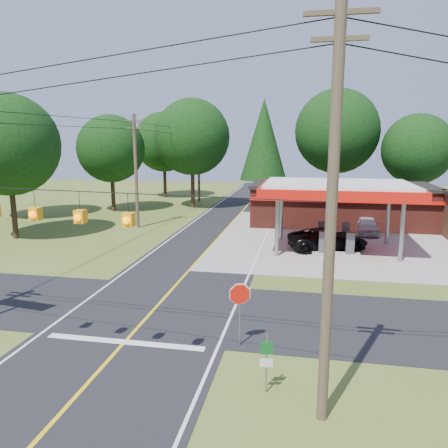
% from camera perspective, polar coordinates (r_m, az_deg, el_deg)
% --- Properties ---
extents(ground, '(120.00, 120.00, 0.00)m').
position_cam_1_polar(ground, '(21.32, -8.96, -10.83)').
color(ground, '#40581F').
rests_on(ground, ground).
extents(main_highway, '(8.00, 120.00, 0.02)m').
position_cam_1_polar(main_highway, '(21.32, -8.96, -10.80)').
color(main_highway, black).
rests_on(main_highway, ground).
extents(cross_road, '(70.00, 7.00, 0.02)m').
position_cam_1_polar(cross_road, '(21.32, -8.96, -10.79)').
color(cross_road, black).
rests_on(cross_road, ground).
extents(lane_center_yellow, '(0.15, 110.00, 0.00)m').
position_cam_1_polar(lane_center_yellow, '(21.31, -8.96, -10.76)').
color(lane_center_yellow, yellow).
rests_on(lane_center_yellow, main_highway).
extents(gas_canopy, '(10.60, 7.40, 4.88)m').
position_cam_1_polar(gas_canopy, '(31.87, 14.56, 4.19)').
color(gas_canopy, gray).
rests_on(gas_canopy, ground).
extents(convenience_store, '(16.40, 7.55, 3.80)m').
position_cam_1_polar(convenience_store, '(42.12, 14.90, 2.56)').
color(convenience_store, maroon).
rests_on(convenience_store, ground).
extents(utility_pole_near_right, '(1.80, 0.30, 11.50)m').
position_cam_1_polar(utility_pole_near_right, '(11.77, 13.83, 1.18)').
color(utility_pole_near_right, '#473828').
rests_on(utility_pole_near_right, ground).
extents(utility_pole_far_left, '(1.80, 0.30, 10.00)m').
position_cam_1_polar(utility_pole_far_left, '(39.56, -11.44, 6.97)').
color(utility_pole_far_left, '#473828').
rests_on(utility_pole_far_left, ground).
extents(utility_pole_north, '(0.30, 0.30, 9.50)m').
position_cam_1_polar(utility_pole_north, '(55.30, -3.31, 7.83)').
color(utility_pole_north, '#473828').
rests_on(utility_pole_north, ground).
extents(overhead_beacons, '(17.04, 2.04, 1.03)m').
position_cam_1_polar(overhead_beacons, '(14.91, -21.09, 3.79)').
color(overhead_beacons, black).
rests_on(overhead_beacons, ground).
extents(treeline_backdrop, '(70.27, 51.59, 13.30)m').
position_cam_1_polar(treeline_backdrop, '(43.01, 2.70, 10.55)').
color(treeline_backdrop, '#332316').
rests_on(treeline_backdrop, ground).
extents(suv_car, '(7.00, 7.00, 1.56)m').
position_cam_1_polar(suv_car, '(32.26, 13.39, -1.97)').
color(suv_car, black).
rests_on(suv_car, ground).
extents(sedan_car, '(4.31, 4.31, 1.45)m').
position_cam_1_polar(sedan_car, '(38.67, 18.17, -0.15)').
color(sedan_car, silver).
rests_on(sedan_car, ground).
extents(octagonal_stop_sign, '(0.84, 0.34, 2.56)m').
position_cam_1_polar(octagonal_stop_sign, '(16.85, 2.08, -9.78)').
color(octagonal_stop_sign, gray).
rests_on(octagonal_stop_sign, ground).
extents(route_sign_post, '(0.41, 0.12, 2.00)m').
position_cam_1_polar(route_sign_post, '(14.29, 5.55, -17.08)').
color(route_sign_post, gray).
rests_on(route_sign_post, ground).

